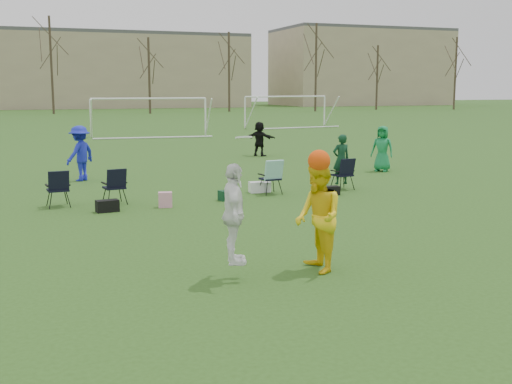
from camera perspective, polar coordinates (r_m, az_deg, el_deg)
name	(u,v)px	position (r m, az deg, el deg)	size (l,w,h in m)	color
ground	(282,283)	(10.32, 2.33, -8.07)	(260.00, 260.00, 0.00)	#2B4F18
fielder_blue	(80,153)	(22.13, -15.37, 3.33)	(1.19, 0.68, 1.84)	#1923BC
fielder_green_far	(382,149)	(24.27, 11.16, 3.81)	(0.83, 0.54, 1.69)	#168044
fielder_black	(260,139)	(29.26, 0.32, 4.76)	(1.45, 0.46, 1.56)	black
center_contest	(291,215)	(10.55, 3.13, -2.04)	(2.18, 1.02, 2.34)	white
sideline_setup	(230,179)	(18.25, -2.36, 1.19)	(8.99, 1.87, 1.68)	#0F3820
goal_mid	(149,106)	(41.85, -9.47, 7.55)	(7.40, 0.63, 2.46)	white
goal_right	(286,103)	(51.10, 2.70, 7.94)	(7.35, 1.14, 2.46)	white
tree_line	(54,70)	(79.07, -17.48, 10.28)	(110.28, 3.28, 11.40)	#382B21
building_row	(89,69)	(105.66, -14.64, 10.53)	(126.00, 16.00, 13.00)	tan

